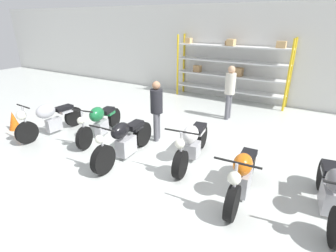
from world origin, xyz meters
TOP-DOWN VIEW (x-y plane):
  - ground_plane at (0.00, 0.00)m, footprint 30.00×30.00m
  - back_wall at (0.00, 5.83)m, footprint 30.00×0.08m
  - shelving_rack at (-0.30, 5.47)m, footprint 4.39×0.63m
  - motorcycle_silver at (-3.38, -0.37)m, footprint 0.57×2.06m
  - motorcycle_green at (-2.06, 0.22)m, footprint 0.74×2.08m
  - motorcycle_black at (-0.72, -0.35)m, footprint 0.65×2.13m
  - motorcycle_white at (0.67, 0.34)m, footprint 0.72×2.07m
  - motorcycle_orange at (2.03, -0.36)m, footprint 0.74×1.96m
  - motorcycle_grey at (3.41, -0.09)m, footprint 0.63×2.05m
  - person_browsing at (0.45, 3.43)m, footprint 0.33×0.33m
  - person_near_rack at (-0.64, 0.89)m, footprint 0.40×0.40m
  - traffic_cone at (-4.64, -0.71)m, footprint 0.32×0.32m

SIDE VIEW (x-z plane):
  - ground_plane at x=0.00m, z-range 0.00..0.00m
  - traffic_cone at x=-4.64m, z-range 0.00..0.55m
  - motorcycle_orange at x=2.03m, z-range -0.08..0.96m
  - motorcycle_black at x=-0.72m, z-range -0.07..0.96m
  - motorcycle_grey at x=3.41m, z-range -0.05..0.95m
  - motorcycle_white at x=0.67m, z-range -0.06..0.96m
  - motorcycle_green at x=-2.06m, z-range -0.03..0.98m
  - motorcycle_silver at x=-3.38m, z-range 0.00..1.02m
  - person_near_rack at x=-0.64m, z-range 0.14..1.74m
  - person_browsing at x=0.45m, z-range 0.16..1.88m
  - shelving_rack at x=-0.30m, z-range 0.10..2.57m
  - back_wall at x=0.00m, z-range 0.00..3.60m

